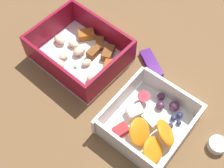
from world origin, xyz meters
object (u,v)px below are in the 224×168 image
(pasta_container, at_px, (81,52))
(fruit_bowl, at_px, (150,123))
(paper_cup_liner, at_px, (217,145))
(candy_bar, at_px, (150,63))

(pasta_container, xyz_separation_m, fruit_bowl, (0.20, -0.01, -0.00))
(pasta_container, distance_m, paper_cup_liner, 0.31)
(pasta_container, relative_size, fruit_bowl, 1.17)
(pasta_container, bearing_deg, fruit_bowl, -9.52)
(candy_bar, distance_m, paper_cup_liner, 0.20)
(pasta_container, relative_size, candy_bar, 2.76)
(pasta_container, height_order, fruit_bowl, pasta_container)
(pasta_container, xyz_separation_m, candy_bar, (0.11, 0.09, -0.01))
(pasta_container, distance_m, fruit_bowl, 0.20)
(fruit_bowl, xyz_separation_m, candy_bar, (-0.10, 0.10, -0.01))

